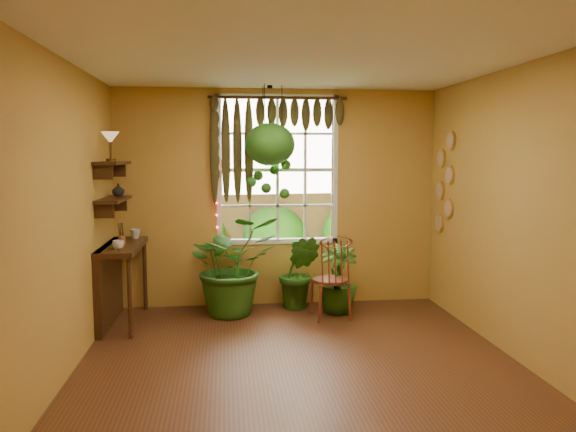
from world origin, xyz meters
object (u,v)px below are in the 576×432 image
(potted_plant_mid, at_px, (299,272))
(hanging_basket, at_px, (270,151))
(potted_plant_left, at_px, (232,265))
(windsor_chair, at_px, (331,291))
(counter_ledge, at_px, (113,275))

(potted_plant_mid, xyz_separation_m, hanging_basket, (-0.36, -0.05, 1.48))
(potted_plant_left, bearing_deg, hanging_basket, 13.24)
(windsor_chair, distance_m, potted_plant_left, 1.20)
(counter_ledge, bearing_deg, potted_plant_left, 9.67)
(counter_ledge, height_order, windsor_chair, windsor_chair)
(counter_ledge, bearing_deg, windsor_chair, -1.57)
(potted_plant_mid, bearing_deg, windsor_chair, -55.69)
(hanging_basket, bearing_deg, potted_plant_left, -166.76)
(potted_plant_mid, bearing_deg, hanging_basket, -171.34)
(counter_ledge, distance_m, hanging_basket, 2.28)
(counter_ledge, relative_size, hanging_basket, 0.89)
(counter_ledge, height_order, hanging_basket, hanging_basket)
(windsor_chair, relative_size, hanging_basket, 0.83)
(windsor_chair, xyz_separation_m, hanging_basket, (-0.67, 0.40, 1.60))
(potted_plant_mid, relative_size, hanging_basket, 0.67)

